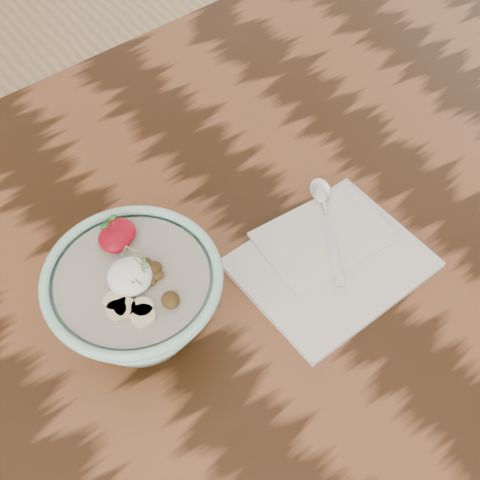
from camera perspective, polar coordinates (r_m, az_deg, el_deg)
name	(u,v)px	position (r cm, az deg, el deg)	size (l,w,h in cm)	color
table	(268,259)	(98.92, 2.39, -1.59)	(160.00, 90.00, 75.00)	black
breakfast_bowl	(136,297)	(77.36, -8.84, -4.87)	(20.08, 20.08, 13.13)	#A2DAC5
napkin	(330,258)	(87.69, 7.65, -1.52)	(23.23, 19.44, 1.41)	silver
spoon	(323,205)	(91.42, 7.12, 3.02)	(11.10, 16.16, 0.93)	silver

